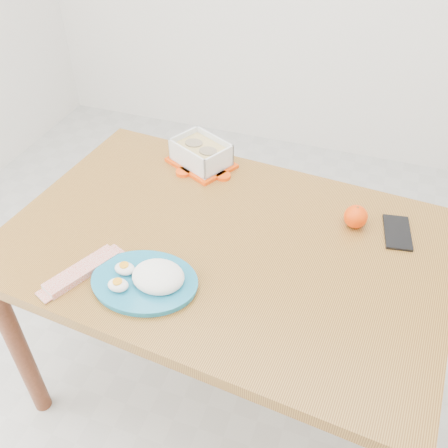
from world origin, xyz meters
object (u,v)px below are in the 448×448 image
(dining_table, at_px, (224,261))
(smartphone, at_px, (397,232))
(food_container, at_px, (201,154))
(orange_fruit, at_px, (356,217))
(rice_plate, at_px, (149,278))

(dining_table, distance_m, smartphone, 0.53)
(food_container, height_order, smartphone, food_container)
(dining_table, bearing_deg, food_container, 125.58)
(food_container, bearing_deg, orange_fruit, 11.07)
(food_container, height_order, rice_plate, food_container)
(orange_fruit, bearing_deg, rice_plate, -138.52)
(orange_fruit, relative_size, smartphone, 0.47)
(dining_table, xyz_separation_m, rice_plate, (-0.13, -0.24, 0.12))
(smartphone, bearing_deg, orange_fruit, 173.68)
(food_container, bearing_deg, rice_plate, -55.55)
(dining_table, relative_size, food_container, 5.12)
(food_container, xyz_separation_m, orange_fruit, (0.56, -0.16, -0.01))
(orange_fruit, xyz_separation_m, smartphone, (0.13, 0.01, -0.03))
(food_container, relative_size, rice_plate, 0.84)
(food_container, height_order, orange_fruit, food_container)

